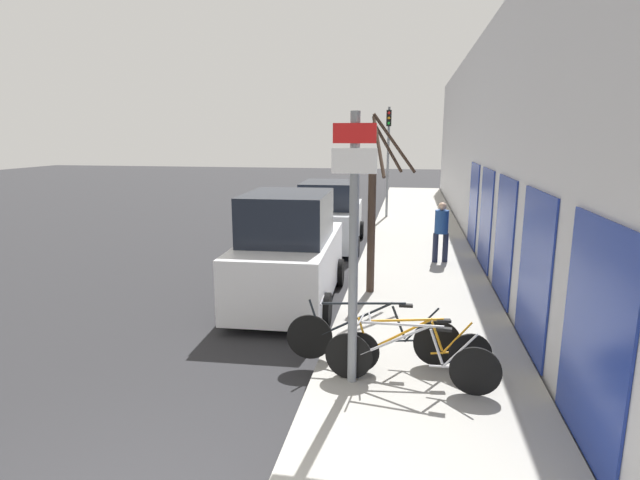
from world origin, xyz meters
TOP-DOWN VIEW (x-y plane):
  - ground_plane at (0.00, 11.20)m, footprint 80.00×80.00m
  - sidewalk_curb at (2.60, 14.00)m, footprint 3.20×32.00m
  - building_facade at (4.35, 13.89)m, footprint 0.23×32.00m
  - signpost at (1.58, 3.14)m, footprint 0.58×0.15m
  - bicycle_0 at (2.37, 3.11)m, footprint 2.36×0.44m
  - bicycle_1 at (2.42, 3.52)m, footprint 2.19×0.48m
  - bicycle_2 at (1.81, 3.78)m, footprint 2.61×0.44m
  - parked_car_0 at (-0.17, 6.69)m, footprint 2.18×4.27m
  - parked_car_1 at (-0.20, 12.32)m, footprint 2.20×4.29m
  - pedestrian_near at (3.16, 10.23)m, footprint 0.42×0.36m
  - street_tree at (1.57, 7.26)m, footprint 1.00×1.67m
  - traffic_light at (1.36, 17.73)m, footprint 0.20×0.30m

SIDE VIEW (x-z plane):
  - ground_plane at x=0.00m, z-range 0.00..0.00m
  - sidewalk_curb at x=2.60m, z-range 0.00..0.15m
  - bicycle_1 at x=2.42m, z-range 0.09..0.94m
  - bicycle_0 at x=2.37m, z-range 0.08..1.01m
  - bicycle_2 at x=1.81m, z-range 0.08..1.05m
  - parked_car_1 at x=-0.20m, z-range -0.10..2.00m
  - parked_car_0 at x=-0.17m, z-range -0.12..2.25m
  - pedestrian_near at x=3.16m, z-range 0.28..1.90m
  - street_tree at x=1.57m, z-range -0.06..3.75m
  - signpost at x=1.58m, z-range 0.28..3.94m
  - traffic_light at x=1.36m, z-range 0.78..5.28m
  - building_facade at x=4.35m, z-range -0.03..6.47m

